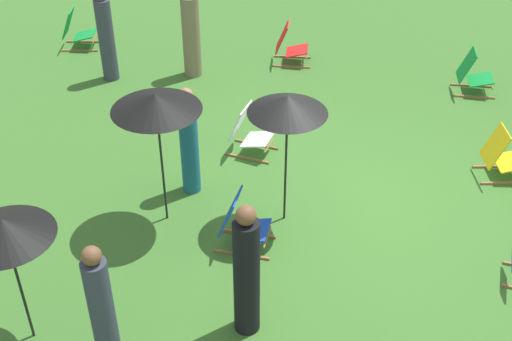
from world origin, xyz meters
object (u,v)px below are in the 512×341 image
Objects in this scene: deckchair_0 at (77,31)px; person_4 at (191,35)px; umbrella_1 at (156,102)px; umbrella_2 at (4,228)px; person_3 at (102,308)px; deckchair_2 at (289,46)px; deckchair_5 at (248,132)px; person_2 at (247,274)px; deckchair_1 at (241,223)px; person_0 at (106,37)px; person_1 at (189,143)px; deckchair_3 at (473,74)px; deckchair_4 at (502,156)px; umbrella_0 at (288,105)px.

person_4 reaches higher than deckchair_0.
umbrella_1 is 2.55m from umbrella_2.
person_3 is at bearing -165.31° from deckchair_0.
deckchair_0 and deckchair_2 have the same top height.
deckchair_5 is 0.46× the size of person_2.
deckchair_2 is at bearing 3.55° from deckchair_1.
person_4 is at bearing 19.48° from person_3.
person_0 is 1.04× the size of person_1.
deckchair_3 is at bearing -26.91° from person_2.
person_4 is at bearing 110.83° from deckchair_2.
umbrella_1 is at bearing 100.44° from deckchair_4.
umbrella_0 is 1.12× the size of person_4.
deckchair_1 is 0.48× the size of person_1.
umbrella_0 reaches higher than umbrella_2.
deckchair_3 is (-0.51, -7.97, 0.00)m from deckchair_0.
umbrella_2 is 0.97× the size of person_2.
deckchair_1 is (-5.48, -4.61, 0.00)m from deckchair_0.
umbrella_2 is (-2.00, 2.07, 1.27)m from deckchair_1.
deckchair_3 is at bearing -44.41° from umbrella_1.
person_2 is (-3.65, -0.69, 0.49)m from deckchair_5.
person_4 is at bearing 110.08° from person_0.
person_2 is (-1.77, -1.51, -1.03)m from umbrella_1.
person_4 is at bearing 54.56° from deckchair_4.
person_3 is at bearing -169.04° from person_1.
deckchair_1 is at bearing -125.28° from person_1.
deckchair_2 is 0.48× the size of person_1.
umbrella_0 is 1.67m from umbrella_1.
deckchair_1 is at bearing 143.77° from umbrella_0.
deckchair_5 is 0.47× the size of umbrella_2.
deckchair_0 is 5.36m from deckchair_5.
person_0 is (-1.21, -1.17, 0.49)m from deckchair_0.
deckchair_1 and deckchair_3 have the same top height.
person_4 is at bearing -116.00° from deckchair_0.
deckchair_0 is 6.36m from umbrella_1.
person_1 is (-3.18, -2.46, -0.03)m from person_0.
deckchair_0 is 0.48× the size of person_1.
deckchair_5 is 4.46m from person_3.
umbrella_1 is (-0.30, 1.64, 0.03)m from umbrella_0.
deckchair_3 is 0.46× the size of person_2.
umbrella_2 is (-7.48, -2.54, 1.27)m from deckchair_0.
person_4 is (2.48, 1.58, 0.46)m from deckchair_5.
deckchair_4 is at bearing -135.98° from deckchair_2.
deckchair_3 is (4.97, -3.36, 0.00)m from deckchair_1.
deckchair_0 and deckchair_3 have the same top height.
umbrella_1 is at bearing 100.39° from umbrella_0.
umbrella_1 is at bearing -84.89° from person_4.
deckchair_4 is 1.01× the size of deckchair_5.
person_0 is at bearing 32.72° from person_3.
umbrella_1 is at bearing 179.06° from person_1.
deckchair_1 and deckchair_2 have the same top height.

